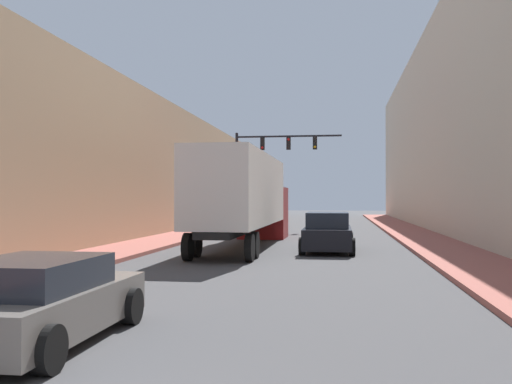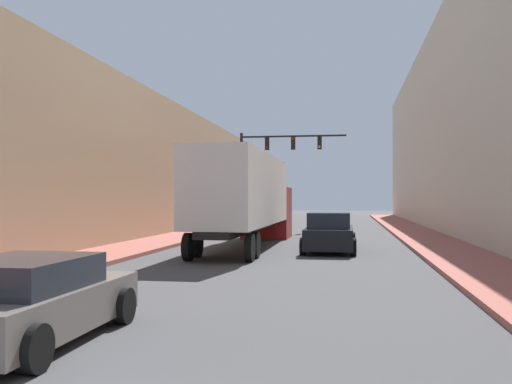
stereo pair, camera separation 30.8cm
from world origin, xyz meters
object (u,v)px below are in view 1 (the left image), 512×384
semi_truck (246,197)px  traffic_signal_gantry (264,160)px  suv_car (328,233)px  sedan_car (38,302)px

semi_truck → traffic_signal_gantry: (-1.11, 14.77, 2.69)m
semi_truck → traffic_signal_gantry: size_ratio=1.93×
semi_truck → suv_car: bearing=-23.0°
sedan_car → suv_car: 16.39m
semi_truck → suv_car: (3.73, -1.58, -1.52)m
sedan_car → traffic_signal_gantry: bearing=91.3°
semi_truck → sedan_car: 17.53m
sedan_car → traffic_signal_gantry: (-0.73, 32.22, 4.35)m
sedan_car → suv_car: size_ratio=0.85×
suv_car → sedan_car: bearing=-104.5°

